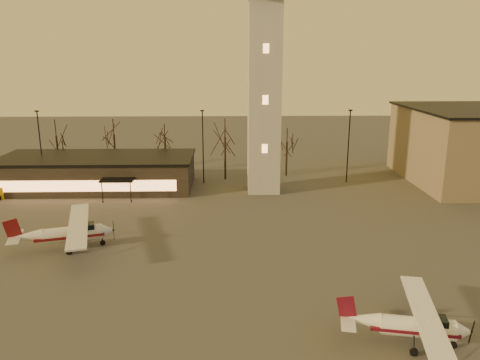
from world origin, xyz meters
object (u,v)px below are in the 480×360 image
(control_tower, at_px, (265,63))
(cessna_front, at_px, (419,330))
(cessna_rear, at_px, (75,236))
(terminal, at_px, (98,172))

(control_tower, relative_size, cessna_front, 3.08)
(cessna_front, distance_m, cessna_rear, 29.95)
(control_tower, distance_m, cessna_front, 38.14)
(control_tower, distance_m, terminal, 26.24)
(control_tower, bearing_deg, cessna_rear, -134.84)
(cessna_front, relative_size, cessna_rear, 0.87)
(cessna_front, height_order, cessna_rear, cessna_rear)
(cessna_rear, bearing_deg, terminal, 83.81)
(control_tower, bearing_deg, cessna_front, -78.41)
(cessna_rear, bearing_deg, cessna_front, -46.64)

